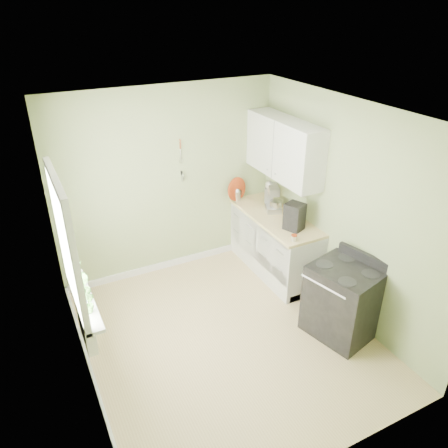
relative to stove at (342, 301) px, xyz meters
name	(u,v)px	position (x,y,z in m)	size (l,w,h in m)	color
floor	(227,338)	(-1.28, 0.52, -0.47)	(3.20, 3.60, 0.02)	tan
ceiling	(227,113)	(-1.28, 0.52, 2.25)	(3.20, 3.60, 0.02)	white
wall_back	(168,183)	(-1.28, 2.33, 0.89)	(3.20, 0.02, 2.70)	#A0B178
wall_left	(72,280)	(-2.89, 0.52, 0.89)	(0.02, 3.60, 2.70)	#A0B178
wall_right	(344,211)	(0.33, 0.52, 0.89)	(0.02, 3.60, 2.70)	#A0B178
base_cabinets	(274,245)	(0.02, 1.52, -0.03)	(0.60, 1.60, 0.87)	white
countertop	(275,217)	(0.01, 1.52, 0.43)	(0.64, 1.60, 0.04)	beige
upper_cabinets	(284,149)	(0.15, 1.62, 1.39)	(0.35, 1.40, 0.80)	white
window	(66,246)	(-2.86, 0.82, 1.09)	(0.06, 1.14, 1.44)	white
window_sill	(84,300)	(-2.79, 0.82, 0.42)	(0.18, 1.14, 0.04)	white
radiator	(87,328)	(-2.82, 0.77, 0.09)	(0.12, 0.50, 0.35)	white
wall_utensils	(181,167)	(-1.08, 2.30, 1.10)	(0.02, 0.14, 0.58)	beige
stove	(342,301)	(0.00, 0.00, 0.00)	(0.82, 0.88, 1.04)	black
stand_mixer	(273,199)	(0.08, 1.71, 0.62)	(0.31, 0.38, 0.41)	#B2B2B7
kettle	(237,194)	(-0.22, 2.24, 0.54)	(0.19, 0.11, 0.19)	silver
coffee_maker	(294,217)	(0.01, 1.09, 0.62)	(0.28, 0.29, 0.37)	black
red_tray	(237,189)	(-0.23, 2.24, 0.63)	(0.36, 0.36, 0.02)	#AB3815
jar	(294,238)	(-0.17, 0.82, 0.49)	(0.08, 0.08, 0.08)	#BCB391
plant_a	(88,301)	(-2.78, 0.56, 0.58)	(0.15, 0.10, 0.29)	#407C2C
plant_b	(83,287)	(-2.78, 0.81, 0.58)	(0.16, 0.13, 0.29)	#407C2C
plant_c	(77,273)	(-2.78, 1.11, 0.57)	(0.15, 0.15, 0.27)	#407C2C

